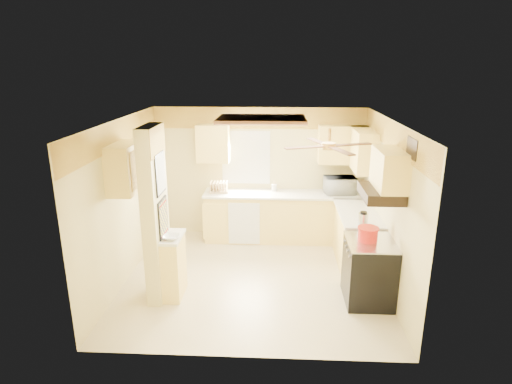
# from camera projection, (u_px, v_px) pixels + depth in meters

# --- Properties ---
(floor) EXTENTS (4.00, 4.00, 0.00)m
(floor) POSITION_uv_depth(u_px,v_px,m) (254.00, 278.00, 6.80)
(floor) COLOR #C9B78B
(floor) RESTS_ON ground
(ceiling) EXTENTS (4.00, 4.00, 0.00)m
(ceiling) POSITION_uv_depth(u_px,v_px,m) (253.00, 121.00, 6.07)
(ceiling) COLOR white
(ceiling) RESTS_ON wall_back
(wall_back) EXTENTS (4.00, 0.00, 4.00)m
(wall_back) POSITION_uv_depth(u_px,v_px,m) (259.00, 173.00, 8.25)
(wall_back) COLOR #DBCA85
(wall_back) RESTS_ON floor
(wall_front) EXTENTS (4.00, 0.00, 4.00)m
(wall_front) POSITION_uv_depth(u_px,v_px,m) (244.00, 260.00, 4.62)
(wall_front) COLOR #DBCA85
(wall_front) RESTS_ON floor
(wall_left) EXTENTS (0.00, 3.80, 3.80)m
(wall_left) POSITION_uv_depth(u_px,v_px,m) (123.00, 202.00, 6.53)
(wall_left) COLOR #DBCA85
(wall_left) RESTS_ON floor
(wall_right) EXTENTS (0.00, 3.80, 3.80)m
(wall_right) POSITION_uv_depth(u_px,v_px,m) (388.00, 206.00, 6.34)
(wall_right) COLOR #DBCA85
(wall_right) RESTS_ON floor
(wallpaper_border) EXTENTS (4.00, 0.02, 0.40)m
(wallpaper_border) POSITION_uv_depth(u_px,v_px,m) (259.00, 118.00, 7.93)
(wallpaper_border) COLOR #FBDA4A
(wallpaper_border) RESTS_ON wall_back
(partition_column) EXTENTS (0.20, 0.70, 2.50)m
(partition_column) POSITION_uv_depth(u_px,v_px,m) (155.00, 215.00, 5.98)
(partition_column) COLOR #DBCA85
(partition_column) RESTS_ON floor
(partition_ledge) EXTENTS (0.25, 0.55, 0.90)m
(partition_ledge) POSITION_uv_depth(u_px,v_px,m) (174.00, 267.00, 6.20)
(partition_ledge) COLOR #FFE177
(partition_ledge) RESTS_ON floor
(ledge_top) EXTENTS (0.28, 0.58, 0.04)m
(ledge_top) POSITION_uv_depth(u_px,v_px,m) (172.00, 237.00, 6.06)
(ledge_top) COLOR silver
(ledge_top) RESTS_ON partition_ledge
(lower_cabinets_back) EXTENTS (3.00, 0.60, 0.90)m
(lower_cabinets_back) POSITION_uv_depth(u_px,v_px,m) (284.00, 217.00, 8.18)
(lower_cabinets_back) COLOR #FFE177
(lower_cabinets_back) RESTS_ON floor
(lower_cabinets_right) EXTENTS (0.60, 1.40, 0.90)m
(lower_cabinets_right) POSITION_uv_depth(u_px,v_px,m) (357.00, 239.00, 7.16)
(lower_cabinets_right) COLOR #FFE177
(lower_cabinets_right) RESTS_ON floor
(countertop_back) EXTENTS (3.04, 0.64, 0.04)m
(countertop_back) POSITION_uv_depth(u_px,v_px,m) (285.00, 194.00, 8.03)
(countertop_back) COLOR silver
(countertop_back) RESTS_ON lower_cabinets_back
(countertop_right) EXTENTS (0.64, 1.44, 0.04)m
(countertop_right) POSITION_uv_depth(u_px,v_px,m) (358.00, 213.00, 7.02)
(countertop_right) COLOR silver
(countertop_right) RESTS_ON lower_cabinets_right
(dishwasher_panel) EXTENTS (0.58, 0.02, 0.80)m
(dishwasher_panel) POSITION_uv_depth(u_px,v_px,m) (244.00, 224.00, 7.92)
(dishwasher_panel) COLOR white
(dishwasher_panel) RESTS_ON lower_cabinets_back
(window) EXTENTS (0.92, 0.02, 1.02)m
(window) POSITION_uv_depth(u_px,v_px,m) (246.00, 158.00, 8.16)
(window) COLOR white
(window) RESTS_ON wall_back
(upper_cab_back_left) EXTENTS (0.60, 0.35, 0.70)m
(upper_cab_back_left) POSITION_uv_depth(u_px,v_px,m) (213.00, 143.00, 7.95)
(upper_cab_back_left) COLOR #FFE177
(upper_cab_back_left) RESTS_ON wall_back
(upper_cab_back_right) EXTENTS (0.90, 0.35, 0.70)m
(upper_cab_back_right) POSITION_uv_depth(u_px,v_px,m) (343.00, 145.00, 7.83)
(upper_cab_back_right) COLOR #FFE177
(upper_cab_back_right) RESTS_ON wall_back
(upper_cab_right) EXTENTS (0.35, 1.00, 0.70)m
(upper_cab_right) POSITION_uv_depth(u_px,v_px,m) (363.00, 150.00, 7.37)
(upper_cab_right) COLOR #FFE177
(upper_cab_right) RESTS_ON wall_right
(upper_cab_left_wall) EXTENTS (0.35, 0.75, 0.70)m
(upper_cab_left_wall) POSITION_uv_depth(u_px,v_px,m) (125.00, 168.00, 6.11)
(upper_cab_left_wall) COLOR #FFE177
(upper_cab_left_wall) RESTS_ON wall_left
(upper_cab_over_stove) EXTENTS (0.35, 0.76, 0.52)m
(upper_cab_over_stove) POSITION_uv_depth(u_px,v_px,m) (389.00, 169.00, 5.62)
(upper_cab_over_stove) COLOR #FFE177
(upper_cab_over_stove) RESTS_ON wall_right
(stove) EXTENTS (0.68, 0.77, 0.92)m
(stove) POSITION_uv_depth(u_px,v_px,m) (369.00, 271.00, 6.06)
(stove) COLOR black
(stove) RESTS_ON floor
(range_hood) EXTENTS (0.50, 0.76, 0.14)m
(range_hood) POSITION_uv_depth(u_px,v_px,m) (381.00, 193.00, 5.72)
(range_hood) COLOR black
(range_hood) RESTS_ON upper_cab_over_stove
(poster_menu) EXTENTS (0.02, 0.42, 0.57)m
(poster_menu) POSITION_uv_depth(u_px,v_px,m) (160.00, 174.00, 5.80)
(poster_menu) COLOR black
(poster_menu) RESTS_ON partition_column
(poster_nashville) EXTENTS (0.02, 0.42, 0.57)m
(poster_nashville) POSITION_uv_depth(u_px,v_px,m) (163.00, 218.00, 5.99)
(poster_nashville) COLOR black
(poster_nashville) RESTS_ON partition_column
(ceiling_light_panel) EXTENTS (1.35, 0.95, 0.06)m
(ceiling_light_panel) POSITION_uv_depth(u_px,v_px,m) (262.00, 119.00, 6.56)
(ceiling_light_panel) COLOR brown
(ceiling_light_panel) RESTS_ON ceiling
(ceiling_fan) EXTENTS (1.15, 1.15, 0.26)m
(ceiling_fan) POSITION_uv_depth(u_px,v_px,m) (329.00, 146.00, 5.42)
(ceiling_fan) COLOR gold
(ceiling_fan) RESTS_ON ceiling
(vent_grate) EXTENTS (0.02, 0.40, 0.25)m
(vent_grate) POSITION_uv_depth(u_px,v_px,m) (412.00, 148.00, 5.18)
(vent_grate) COLOR black
(vent_grate) RESTS_ON wall_right
(microwave) EXTENTS (0.60, 0.44, 0.31)m
(microwave) POSITION_uv_depth(u_px,v_px,m) (340.00, 185.00, 7.97)
(microwave) COLOR white
(microwave) RESTS_ON countertop_back
(bowl) EXTENTS (0.25, 0.25, 0.06)m
(bowl) POSITION_uv_depth(u_px,v_px,m) (172.00, 237.00, 5.94)
(bowl) COLOR white
(bowl) RESTS_ON ledge_top
(dutch_oven) EXTENTS (0.29, 0.29, 0.19)m
(dutch_oven) POSITION_uv_depth(u_px,v_px,m) (368.00, 234.00, 5.93)
(dutch_oven) COLOR red
(dutch_oven) RESTS_ON stove
(kettle) EXTENTS (0.15, 0.15, 0.22)m
(kettle) POSITION_uv_depth(u_px,v_px,m) (363.00, 219.00, 6.40)
(kettle) COLOR silver
(kettle) RESTS_ON countertop_right
(dish_rack) EXTENTS (0.37, 0.30, 0.20)m
(dish_rack) POSITION_uv_depth(u_px,v_px,m) (219.00, 188.00, 8.08)
(dish_rack) COLOR tan
(dish_rack) RESTS_ON countertop_back
(utensil_crock) EXTENTS (0.10, 0.10, 0.20)m
(utensil_crock) POSITION_uv_depth(u_px,v_px,m) (274.00, 187.00, 8.16)
(utensil_crock) COLOR white
(utensil_crock) RESTS_ON countertop_back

